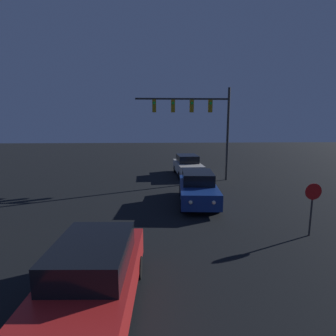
% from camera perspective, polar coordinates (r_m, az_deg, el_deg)
% --- Properties ---
extents(car_near, '(2.10, 4.97, 1.69)m').
position_cam_1_polar(car_near, '(6.57, -16.39, -22.43)').
color(car_near, '#B21E1E').
rests_on(car_near, ground_plane).
extents(car_mid, '(2.25, 5.01, 1.69)m').
position_cam_1_polar(car_mid, '(14.37, 6.48, -4.27)').
color(car_mid, navy).
rests_on(car_mid, ground_plane).
extents(car_far, '(2.14, 4.98, 1.69)m').
position_cam_1_polar(car_far, '(21.91, 4.28, 0.60)').
color(car_far, beige).
rests_on(car_far, ground_plane).
extents(traffic_signal_mast, '(6.95, 0.30, 6.88)m').
position_cam_1_polar(traffic_signal_mast, '(19.80, 6.83, 11.24)').
color(traffic_signal_mast, '#2D2D2D').
rests_on(traffic_signal_mast, ground_plane).
extents(stop_sign, '(0.63, 0.07, 2.08)m').
position_cam_1_polar(stop_sign, '(11.40, 28.93, -6.13)').
color(stop_sign, '#2D2D2D').
rests_on(stop_sign, ground_plane).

